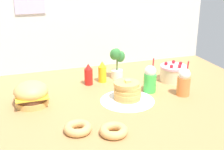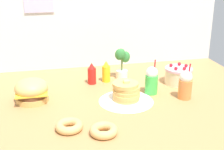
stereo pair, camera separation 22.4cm
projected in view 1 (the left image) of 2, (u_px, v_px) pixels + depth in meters
The scene contains 13 objects.
ground_plane at pixel (123, 104), 2.19m from camera, with size 2.31×1.76×0.02m, color #B27F4C.
back_wall at pixel (90, 10), 2.78m from camera, with size 2.31×0.04×1.06m.
doily_mat at pixel (127, 100), 2.23m from camera, with size 0.39×0.39×0.00m, color white.
burger at pixel (31, 94), 2.14m from camera, with size 0.24×0.24×0.17m.
pancake_stack at pixel (127, 92), 2.21m from camera, with size 0.30×0.30×0.16m.
layer_cake at pixel (173, 73), 2.57m from camera, with size 0.22×0.22×0.16m.
ketchup_bottle at pixel (89, 75), 2.49m from camera, with size 0.07×0.07×0.18m.
mustard_bottle at pixel (102, 72), 2.55m from camera, with size 0.07×0.07×0.18m.
cream_soda_cup at pixel (150, 79), 2.35m from camera, with size 0.10×0.10×0.27m.
orange_float_cup at pixel (184, 82), 2.29m from camera, with size 0.10×0.10×0.27m.
donut_pink_glaze at pixel (78, 128), 1.81m from camera, with size 0.17×0.17×0.05m.
donut_chocolate at pixel (114, 130), 1.78m from camera, with size 0.17×0.17×0.05m.
potted_plant at pixel (117, 62), 2.61m from camera, with size 0.13×0.11×0.27m.
Camera 1 is at (-0.71, -1.86, 0.94)m, focal length 49.46 mm.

